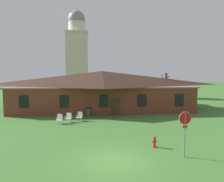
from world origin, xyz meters
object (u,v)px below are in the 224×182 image
stop_sign (185,125)px  lawn_chair_near_door (69,117)px  lawn_chair_by_porch (60,119)px  trash_bin (88,112)px  lawn_chair_left_end (80,116)px  fire_hydrant (154,142)px

stop_sign → lawn_chair_near_door: stop_sign is taller
lawn_chair_by_porch → trash_bin: (2.80, 3.68, -0.00)m
lawn_chair_by_porch → lawn_chair_left_end: size_ratio=1.00×
lawn_chair_near_door → trash_bin: trash_bin is taller
lawn_chair_by_porch → fire_hydrant: (7.64, -7.68, -0.12)m
lawn_chair_by_porch → lawn_chair_near_door: bearing=33.9°
lawn_chair_near_door → lawn_chair_by_porch: bearing=-146.1°
lawn_chair_near_door → trash_bin: bearing=57.7°
stop_sign → lawn_chair_left_end: bearing=123.4°
trash_bin → lawn_chair_by_porch: bearing=-127.3°
lawn_chair_left_end → trash_bin: (0.86, 2.53, -0.00)m
lawn_chair_left_end → fire_hydrant: (5.70, -8.82, -0.12)m
lawn_chair_near_door → lawn_chair_left_end: (1.11, 0.59, 0.00)m
lawn_chair_by_porch → fire_hydrant: bearing=-45.2°
trash_bin → fire_hydrant: bearing=-66.9°
trash_bin → stop_sign: bearing=-64.9°
stop_sign → lawn_chair_near_door: (-8.16, 10.10, -1.50)m
lawn_chair_by_porch → trash_bin: trash_bin is taller
stop_sign → fire_hydrant: 2.82m
stop_sign → fire_hydrant: bearing=125.9°
lawn_chair_by_porch → lawn_chair_near_door: 1.00m
lawn_chair_by_porch → stop_sign: bearing=-46.7°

